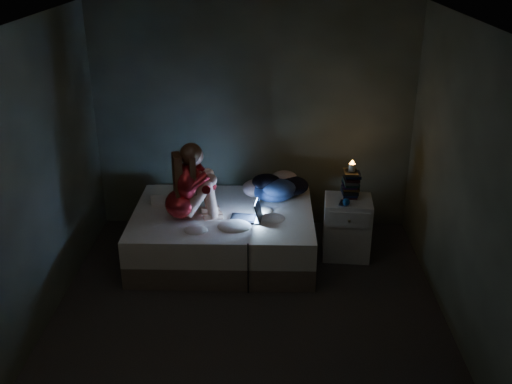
{
  "coord_description": "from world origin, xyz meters",
  "views": [
    {
      "loc": [
        0.18,
        -4.47,
        3.21
      ],
      "look_at": [
        0.05,
        1.0,
        0.8
      ],
      "focal_mm": 41.14,
      "sensor_mm": 36.0,
      "label": 1
    }
  ],
  "objects_px": {
    "woman": "(180,183)",
    "nightstand": "(347,227)",
    "candle": "(352,169)",
    "laptop": "(245,210)",
    "phone": "(344,203)",
    "bed": "(223,234)"
  },
  "relations": [
    {
      "from": "bed",
      "to": "nightstand",
      "type": "distance_m",
      "value": 1.33
    },
    {
      "from": "bed",
      "to": "nightstand",
      "type": "relative_size",
      "value": 2.89
    },
    {
      "from": "bed",
      "to": "laptop",
      "type": "bearing_deg",
      "value": -35.63
    },
    {
      "from": "laptop",
      "to": "nightstand",
      "type": "bearing_deg",
      "value": 19.15
    },
    {
      "from": "nightstand",
      "to": "candle",
      "type": "height_order",
      "value": "candle"
    },
    {
      "from": "woman",
      "to": "nightstand",
      "type": "height_order",
      "value": "woman"
    },
    {
      "from": "nightstand",
      "to": "phone",
      "type": "xyz_separation_m",
      "value": [
        -0.06,
        -0.1,
        0.33
      ]
    },
    {
      "from": "laptop",
      "to": "phone",
      "type": "xyz_separation_m",
      "value": [
        1.02,
        0.13,
        0.03
      ]
    },
    {
      "from": "bed",
      "to": "phone",
      "type": "height_order",
      "value": "phone"
    },
    {
      "from": "nightstand",
      "to": "candle",
      "type": "distance_m",
      "value": 0.65
    },
    {
      "from": "phone",
      "to": "woman",
      "type": "bearing_deg",
      "value": -164.26
    },
    {
      "from": "nightstand",
      "to": "phone",
      "type": "height_order",
      "value": "phone"
    },
    {
      "from": "bed",
      "to": "laptop",
      "type": "distance_m",
      "value": 0.48
    },
    {
      "from": "nightstand",
      "to": "phone",
      "type": "distance_m",
      "value": 0.35
    },
    {
      "from": "nightstand",
      "to": "laptop",
      "type": "bearing_deg",
      "value": -163.84
    },
    {
      "from": "woman",
      "to": "laptop",
      "type": "height_order",
      "value": "woman"
    },
    {
      "from": "bed",
      "to": "woman",
      "type": "distance_m",
      "value": 0.8
    },
    {
      "from": "woman",
      "to": "nightstand",
      "type": "xyz_separation_m",
      "value": [
        1.74,
        0.23,
        -0.6
      ]
    },
    {
      "from": "bed",
      "to": "phone",
      "type": "distance_m",
      "value": 1.33
    },
    {
      "from": "laptop",
      "to": "candle",
      "type": "relative_size",
      "value": 3.98
    },
    {
      "from": "bed",
      "to": "laptop",
      "type": "height_order",
      "value": "laptop"
    },
    {
      "from": "candle",
      "to": "phone",
      "type": "relative_size",
      "value": 0.57
    }
  ]
}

